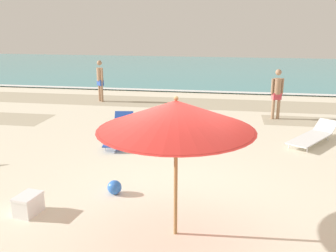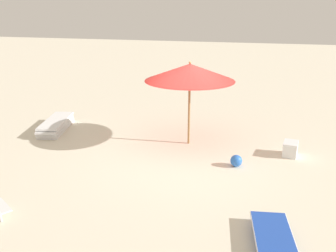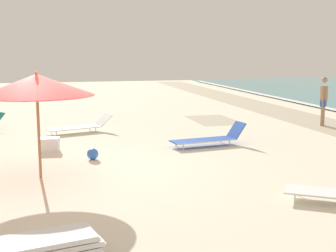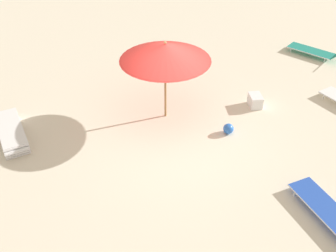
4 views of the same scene
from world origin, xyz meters
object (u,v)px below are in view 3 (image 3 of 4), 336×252
sun_lounger_under_umbrella (80,126)px  cooler_box (50,144)px  sun_lounger_near_water_left (210,138)px  lounger_stack (28,252)px  beachgoer_strolling_adult (324,98)px  beach_umbrella (37,85)px  beach_ball (93,154)px

sun_lounger_under_umbrella → cooler_box: sun_lounger_under_umbrella is taller
sun_lounger_near_water_left → cooler_box: (-0.38, -4.46, -0.03)m
lounger_stack → beachgoer_strolling_adult: 13.38m
beachgoer_strolling_adult → cooler_box: (2.01, -9.62, -0.81)m
sun_lounger_under_umbrella → sun_lounger_near_water_left: 4.67m
sun_lounger_under_umbrella → cooler_box: (2.74, -0.99, -0.03)m
lounger_stack → cooler_box: 6.93m
beach_umbrella → sun_lounger_under_umbrella: beach_umbrella is taller
beach_ball → beach_umbrella: bearing=-41.2°
sun_lounger_under_umbrella → beachgoer_strolling_adult: (0.74, 8.63, 0.79)m
beachgoer_strolling_adult → cooler_box: size_ratio=3.23×
lounger_stack → beachgoer_strolling_adult: size_ratio=1.13×
lounger_stack → beachgoer_strolling_adult: bearing=119.4°
lounger_stack → beach_ball: size_ratio=6.94×
beach_ball → beachgoer_strolling_adult: bearing=111.0°
beach_ball → cooler_box: bearing=-141.3°
beach_ball → sun_lounger_under_umbrella: bearing=-179.4°
lounger_stack → beach_ball: 5.80m
beachgoer_strolling_adult → cooler_box: beachgoer_strolling_adult is taller
beach_umbrella → sun_lounger_near_water_left: beach_umbrella is taller
sun_lounger_under_umbrella → beach_ball: sun_lounger_under_umbrella is taller
lounger_stack → sun_lounger_under_umbrella: size_ratio=0.89×
beach_ball → cooler_box: 1.65m
sun_lounger_under_umbrella → sun_lounger_near_water_left: sun_lounger_near_water_left is taller
lounger_stack → sun_lounger_under_umbrella: bearing=159.8°
beach_umbrella → beachgoer_strolling_adult: size_ratio=1.37×
beach_umbrella → lounger_stack: 4.60m
beach_umbrella → lounger_stack: (4.21, -0.10, -1.84)m
sun_lounger_near_water_left → beach_ball: bearing=-83.2°
beachgoer_strolling_adult → beach_ball: (3.29, -8.59, -0.86)m
sun_lounger_near_water_left → sun_lounger_under_umbrella: bearing=-140.0°
beach_umbrella → beach_ball: 2.65m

